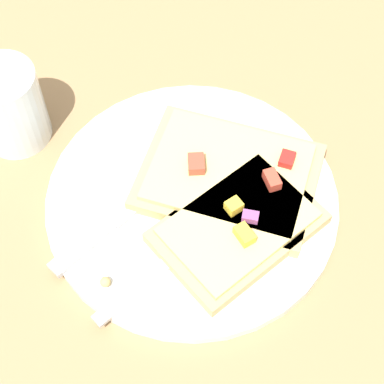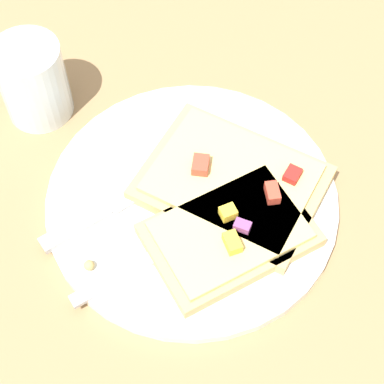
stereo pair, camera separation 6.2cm
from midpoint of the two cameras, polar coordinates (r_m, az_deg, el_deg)
name	(u,v)px [view 1 (the left image)]	position (r m, az deg, el deg)	size (l,w,h in m)	color
ground_plane	(192,204)	(0.64, -2.77, -1.26)	(4.00, 4.00, 0.00)	#9E7A51
plate	(192,200)	(0.63, -2.79, -0.99)	(0.29, 0.29, 0.01)	white
fork	(202,234)	(0.61, -2.07, -4.00)	(0.19, 0.15, 0.01)	#B7B7BC
knife	(117,217)	(0.62, -9.52, -2.42)	(0.17, 0.12, 0.01)	#B7B7BC
pizza_slice_main	(229,176)	(0.63, 0.49, 1.22)	(0.15, 0.19, 0.03)	tan
pizza_slice_corner	(238,227)	(0.60, 1.18, -3.36)	(0.18, 0.17, 0.03)	tan
crumb_scatter	(193,202)	(0.62, -2.73, -1.15)	(0.16, 0.11, 0.01)	tan
drinking_glass	(9,106)	(0.69, -18.48, 7.04)	(0.07, 0.07, 0.09)	silver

